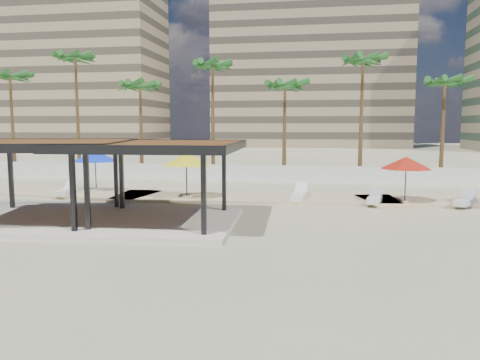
% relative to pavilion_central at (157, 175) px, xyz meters
% --- Properties ---
extents(ground, '(200.00, 200.00, 0.00)m').
position_rel_pavilion_central_xyz_m(ground, '(1.12, 0.52, -2.11)').
color(ground, '#C8B784').
rests_on(ground, ground).
extents(promenade, '(44.45, 7.97, 0.24)m').
position_rel_pavilion_central_xyz_m(promenade, '(3.12, 8.18, -2.05)').
color(promenade, '#C6B284').
rests_on(promenade, ground).
extents(boundary_wall, '(56.00, 0.30, 1.20)m').
position_rel_pavilion_central_xyz_m(boundary_wall, '(1.12, 16.52, -1.51)').
color(boundary_wall, silver).
rests_on(boundary_wall, ground).
extents(building_west, '(34.00, 16.00, 32.40)m').
position_rel_pavilion_central_xyz_m(building_west, '(-40.88, 68.52, 13.16)').
color(building_west, '#937F60').
rests_on(building_west, ground).
extents(building_mid, '(38.00, 16.00, 30.40)m').
position_rel_pavilion_central_xyz_m(building_mid, '(5.12, 78.52, 12.16)').
color(building_mid, '#847259').
rests_on(building_mid, ground).
extents(pavilion_central, '(7.30, 7.30, 3.54)m').
position_rel_pavilion_central_xyz_m(pavilion_central, '(0.00, 0.00, 0.00)').
color(pavilion_central, beige).
rests_on(pavilion_central, ground).
extents(pavilion_west, '(8.33, 8.33, 3.57)m').
position_rel_pavilion_central_xyz_m(pavilion_west, '(-5.02, -0.32, 0.02)').
color(pavilion_west, beige).
rests_on(pavilion_west, ground).
extents(umbrella_b, '(3.44, 3.44, 2.53)m').
position_rel_pavilion_central_xyz_m(umbrella_b, '(-0.48, 6.32, 0.24)').
color(umbrella_b, beige).
rests_on(umbrella_b, promenade).
extents(umbrella_c, '(3.31, 3.31, 2.41)m').
position_rel_pavilion_central_xyz_m(umbrella_c, '(11.39, 6.80, 0.14)').
color(umbrella_c, beige).
rests_on(umbrella_c, promenade).
extents(umbrella_f, '(3.70, 3.70, 2.48)m').
position_rel_pavilion_central_xyz_m(umbrella_f, '(-7.03, 8.52, 0.20)').
color(umbrella_f, beige).
rests_on(umbrella_f, promenade).
extents(lounger_a, '(0.87, 2.03, 0.74)m').
position_rel_pavilion_central_xyz_m(lounger_a, '(-7.85, 6.36, -1.75)').
color(lounger_a, silver).
rests_on(lounger_a, promenade).
extents(lounger_b, '(1.04, 1.99, 0.72)m').
position_rel_pavilion_central_xyz_m(lounger_b, '(9.79, 6.36, -1.76)').
color(lounger_b, silver).
rests_on(lounger_b, promenade).
extents(lounger_c, '(0.93, 2.17, 0.80)m').
position_rel_pavilion_central_xyz_m(lounger_c, '(5.80, 6.88, -1.74)').
color(lounger_c, silver).
rests_on(lounger_c, promenade).
extents(lounger_d, '(1.53, 1.95, 0.72)m').
position_rel_pavilion_central_xyz_m(lounger_d, '(14.28, 6.35, -1.76)').
color(lounger_d, silver).
rests_on(lounger_d, promenade).
extents(palm_a, '(3.00, 3.00, 9.32)m').
position_rel_pavilion_central_xyz_m(palm_a, '(-19.88, 18.82, 6.05)').
color(palm_a, brown).
rests_on(palm_a, ground).
extents(palm_b, '(3.00, 3.00, 10.86)m').
position_rel_pavilion_central_xyz_m(palm_b, '(-13.88, 19.22, 7.48)').
color(palm_b, brown).
rests_on(palm_b, ground).
extents(palm_c, '(3.00, 3.00, 8.30)m').
position_rel_pavilion_central_xyz_m(palm_c, '(-7.88, 18.62, 5.09)').
color(palm_c, brown).
rests_on(palm_c, ground).
extents(palm_d, '(3.00, 3.00, 9.99)m').
position_rel_pavilion_central_xyz_m(palm_d, '(-1.88, 19.42, 6.67)').
color(palm_d, brown).
rests_on(palm_d, ground).
extents(palm_e, '(3.00, 3.00, 8.21)m').
position_rel_pavilion_central_xyz_m(palm_e, '(4.12, 18.92, 4.99)').
color(palm_e, brown).
rests_on(palm_e, ground).
extents(palm_f, '(3.00, 3.00, 10.07)m').
position_rel_pavilion_central_xyz_m(palm_f, '(10.12, 19.12, 6.75)').
color(palm_f, brown).
rests_on(palm_f, ground).
extents(palm_g, '(3.00, 3.00, 8.28)m').
position_rel_pavilion_central_xyz_m(palm_g, '(16.12, 18.72, 5.07)').
color(palm_g, brown).
rests_on(palm_g, ground).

